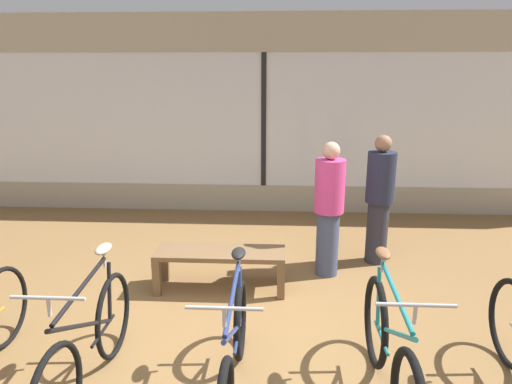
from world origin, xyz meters
TOP-DOWN VIEW (x-y plane):
  - ground_plane at (0.00, 0.00)m, footprint 24.00×24.00m
  - shop_back_wall at (0.00, 4.10)m, footprint 12.00×0.08m
  - bicycle_left at (-1.10, -0.51)m, footprint 0.46×1.72m
  - bicycle_center at (-0.03, -0.50)m, footprint 0.46×1.72m
  - bicycle_right at (1.07, -0.51)m, footprint 0.46×1.73m
  - display_bench at (-0.36, 1.19)m, footprint 1.40×0.44m
  - customer_near_rack at (0.84, 1.67)m, footprint 0.36×0.50m
  - customer_by_window at (1.49, 2.04)m, footprint 0.42×0.42m

SIDE VIEW (x-z plane):
  - ground_plane at x=0.00m, z-range 0.00..0.00m
  - bicycle_center at x=-0.03m, z-range -0.14..0.87m
  - display_bench at x=-0.36m, z-range 0.14..0.59m
  - bicycle_left at x=-1.10m, z-range -0.12..0.91m
  - bicycle_right at x=1.07m, z-range -0.13..0.92m
  - customer_by_window at x=1.49m, z-range 0.04..1.63m
  - customer_near_rack at x=0.84m, z-range 0.06..1.63m
  - shop_back_wall at x=0.00m, z-range 0.04..3.24m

